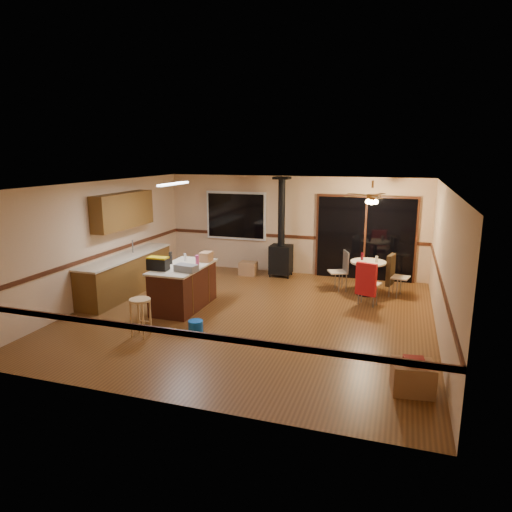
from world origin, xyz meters
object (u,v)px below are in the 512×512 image
at_px(bar_stool, 141,317).
at_px(dining_table, 368,272).
at_px(box_corner_b, 416,377).
at_px(chair_right, 392,270).
at_px(toolbox_black, 158,264).
at_px(chair_near, 367,279).
at_px(wood_stove, 281,249).
at_px(toolbox_grey, 186,268).
at_px(kitchen_island, 184,287).
at_px(box_under_window, 248,268).
at_px(blue_bucket, 196,326).
at_px(box_corner_a, 413,377).
at_px(chair_left, 342,266).

distance_m(bar_stool, dining_table, 5.21).
bearing_deg(box_corner_b, chair_right, 96.38).
relative_size(toolbox_black, chair_near, 0.59).
bearing_deg(wood_stove, toolbox_grey, -106.60).
bearing_deg(chair_near, kitchen_island, -161.10).
distance_m(kitchen_island, dining_table, 4.18).
relative_size(toolbox_grey, box_under_window, 0.99).
bearing_deg(kitchen_island, blue_bucket, -55.07).
bearing_deg(dining_table, bar_stool, -134.19).
bearing_deg(toolbox_black, dining_table, 33.14).
bearing_deg(wood_stove, box_under_window, -169.95).
relative_size(toolbox_grey, dining_table, 0.55).
bearing_deg(box_corner_b, blue_bucket, 166.69).
relative_size(blue_bucket, chair_near, 0.38).
bearing_deg(box_corner_a, box_corner_b, 66.48).
distance_m(box_corner_a, box_corner_b, 0.13).
bearing_deg(dining_table, chair_right, 9.77).
height_order(chair_near, box_under_window, chair_near).
bearing_deg(chair_right, wood_stove, 163.40).
relative_size(chair_right, box_corner_a, 1.28).
height_order(toolbox_grey, dining_table, toolbox_grey).
xyz_separation_m(bar_stool, chair_left, (3.03, 3.87, 0.25)).
xyz_separation_m(wood_stove, chair_near, (2.34, -1.80, -0.13)).
distance_m(toolbox_black, chair_near, 4.32).
relative_size(toolbox_grey, toolbox_black, 1.06).
relative_size(toolbox_black, box_under_window, 0.93).
distance_m(toolbox_black, box_under_window, 3.52).
bearing_deg(box_under_window, toolbox_black, -102.81).
distance_m(dining_table, box_corner_a, 4.43).
bearing_deg(box_corner_b, toolbox_black, 161.54).
relative_size(chair_right, box_under_window, 1.57).
relative_size(blue_bucket, chair_right, 0.38).
bearing_deg(blue_bucket, dining_table, 50.11).
bearing_deg(toolbox_grey, box_under_window, 87.14).
bearing_deg(blue_bucket, bar_stool, -153.89).
bearing_deg(wood_stove, box_corner_a, -58.25).
distance_m(bar_stool, box_corner_b, 4.66).
relative_size(blue_bucket, box_corner_a, 0.49).
height_order(chair_near, box_corner_a, chair_near).
xyz_separation_m(box_corner_a, box_corner_b, (0.05, 0.12, -0.04)).
relative_size(kitchen_island, chair_near, 2.40).
height_order(bar_stool, chair_right, chair_right).
xyz_separation_m(toolbox_grey, toolbox_black, (-0.59, -0.05, 0.05)).
bearing_deg(toolbox_grey, wood_stove, 73.40).
xyz_separation_m(kitchen_island, toolbox_black, (-0.32, -0.44, 0.56)).
bearing_deg(bar_stool, box_corner_a, -7.30).
distance_m(chair_left, chair_right, 1.13).
bearing_deg(box_corner_b, chair_left, 110.27).
relative_size(chair_left, box_corner_b, 1.27).
relative_size(kitchen_island, box_corner_a, 3.07).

